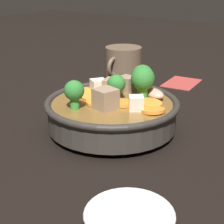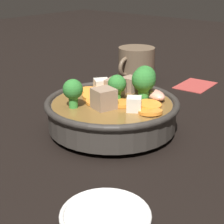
# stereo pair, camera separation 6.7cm
# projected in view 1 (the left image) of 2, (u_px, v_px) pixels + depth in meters

# --- Properties ---
(ground_plane) EXTENTS (3.00, 3.00, 0.00)m
(ground_plane) POSITION_uv_depth(u_px,v_px,m) (112.00, 131.00, 0.69)
(ground_plane) COLOR black
(stirfry_bowl) EXTENTS (0.24, 0.24, 0.12)m
(stirfry_bowl) POSITION_uv_depth(u_px,v_px,m) (113.00, 109.00, 0.67)
(stirfry_bowl) COLOR #38332D
(stirfry_bowl) RESTS_ON ground_plane
(side_saucer) EXTENTS (0.11, 0.11, 0.01)m
(side_saucer) POSITION_uv_depth(u_px,v_px,m) (129.00, 216.00, 0.44)
(side_saucer) COLOR white
(side_saucer) RESTS_ON ground_plane
(dark_mug) EXTENTS (0.12, 0.09, 0.09)m
(dark_mug) POSITION_uv_depth(u_px,v_px,m) (123.00, 65.00, 0.96)
(dark_mug) COLOR brown
(dark_mug) RESTS_ON ground_plane
(napkin) EXTENTS (0.12, 0.08, 0.00)m
(napkin) POSITION_uv_depth(u_px,v_px,m) (182.00, 83.00, 0.97)
(napkin) COLOR #A33833
(napkin) RESTS_ON ground_plane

